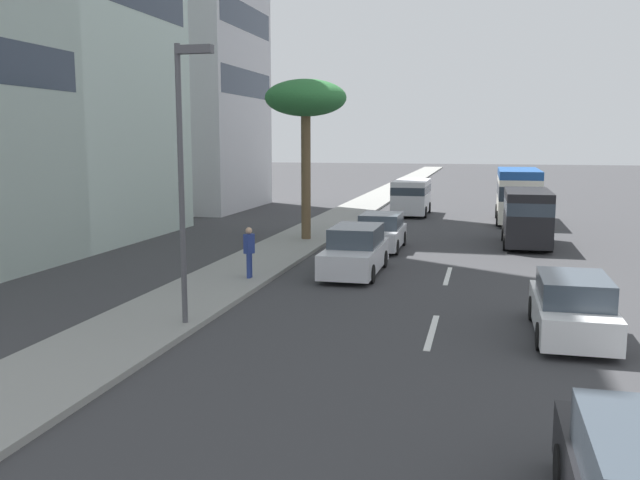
{
  "coord_description": "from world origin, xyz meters",
  "views": [
    {
      "loc": [
        -2.24,
        -1.16,
        4.77
      ],
      "look_at": [
        19.15,
        4.0,
        1.5
      ],
      "focal_mm": 38.41,
      "sensor_mm": 36.0,
      "label": 1
    }
  ],
  "objects_px": {
    "car_sixth": "(355,251)",
    "palm_tree": "(306,101)",
    "van_fifth": "(411,195)",
    "pedestrian_near_lamp": "(249,250)",
    "car_second": "(572,308)",
    "car_lead": "(381,232)",
    "van_third": "(527,214)",
    "minibus_fourth": "(518,193)",
    "street_lamp": "(184,154)"
  },
  "relations": [
    {
      "from": "car_sixth",
      "to": "palm_tree",
      "type": "height_order",
      "value": "palm_tree"
    },
    {
      "from": "van_third",
      "to": "street_lamp",
      "type": "xyz_separation_m",
      "value": [
        -16.0,
        9.05,
        2.96
      ]
    },
    {
      "from": "car_second",
      "to": "van_third",
      "type": "bearing_deg",
      "value": 1.11
    },
    {
      "from": "pedestrian_near_lamp",
      "to": "car_second",
      "type": "bearing_deg",
      "value": -87.48
    },
    {
      "from": "car_lead",
      "to": "van_fifth",
      "type": "distance_m",
      "value": 13.71
    },
    {
      "from": "minibus_fourth",
      "to": "van_third",
      "type": "bearing_deg",
      "value": -179.87
    },
    {
      "from": "car_lead",
      "to": "van_fifth",
      "type": "xyz_separation_m",
      "value": [
        13.7,
        0.12,
        0.53
      ]
    },
    {
      "from": "minibus_fourth",
      "to": "car_sixth",
      "type": "height_order",
      "value": "minibus_fourth"
    },
    {
      "from": "car_sixth",
      "to": "pedestrian_near_lamp",
      "type": "relative_size",
      "value": 2.78
    },
    {
      "from": "van_fifth",
      "to": "palm_tree",
      "type": "height_order",
      "value": "palm_tree"
    },
    {
      "from": "pedestrian_near_lamp",
      "to": "street_lamp",
      "type": "bearing_deg",
      "value": -149.97
    },
    {
      "from": "palm_tree",
      "to": "pedestrian_near_lamp",
      "type": "bearing_deg",
      "value": -177.12
    },
    {
      "from": "street_lamp",
      "to": "car_sixth",
      "type": "bearing_deg",
      "value": -19.14
    },
    {
      "from": "street_lamp",
      "to": "palm_tree",
      "type": "bearing_deg",
      "value": 3.3
    },
    {
      "from": "car_second",
      "to": "minibus_fourth",
      "type": "relative_size",
      "value": 0.64
    },
    {
      "from": "car_second",
      "to": "van_fifth",
      "type": "xyz_separation_m",
      "value": [
        25.84,
        6.61,
        0.54
      ]
    },
    {
      "from": "street_lamp",
      "to": "car_lead",
      "type": "bearing_deg",
      "value": -11.75
    },
    {
      "from": "pedestrian_near_lamp",
      "to": "car_sixth",
      "type": "bearing_deg",
      "value": -28.17
    },
    {
      "from": "car_second",
      "to": "palm_tree",
      "type": "xyz_separation_m",
      "value": [
        13.46,
        10.19,
        5.71
      ]
    },
    {
      "from": "minibus_fourth",
      "to": "palm_tree",
      "type": "relative_size",
      "value": 0.93
    },
    {
      "from": "palm_tree",
      "to": "street_lamp",
      "type": "xyz_separation_m",
      "value": [
        -14.94,
        -0.86,
        -2.05
      ]
    },
    {
      "from": "car_second",
      "to": "van_third",
      "type": "xyz_separation_m",
      "value": [
        14.52,
        0.28,
        0.7
      ]
    },
    {
      "from": "car_second",
      "to": "van_fifth",
      "type": "distance_m",
      "value": 26.68
    },
    {
      "from": "car_lead",
      "to": "van_third",
      "type": "height_order",
      "value": "van_third"
    },
    {
      "from": "pedestrian_near_lamp",
      "to": "palm_tree",
      "type": "xyz_separation_m",
      "value": [
        9.23,
        0.46,
        5.34
      ]
    },
    {
      "from": "car_second",
      "to": "palm_tree",
      "type": "height_order",
      "value": "palm_tree"
    },
    {
      "from": "palm_tree",
      "to": "minibus_fourth",
      "type": "bearing_deg",
      "value": -44.58
    },
    {
      "from": "van_fifth",
      "to": "car_sixth",
      "type": "distance_m",
      "value": 19.32
    },
    {
      "from": "van_fifth",
      "to": "pedestrian_near_lamp",
      "type": "distance_m",
      "value": 21.83
    },
    {
      "from": "minibus_fourth",
      "to": "car_second",
      "type": "bearing_deg",
      "value": -179.26
    },
    {
      "from": "van_fifth",
      "to": "car_lead",
      "type": "bearing_deg",
      "value": 0.5
    },
    {
      "from": "van_third",
      "to": "pedestrian_near_lamp",
      "type": "height_order",
      "value": "van_third"
    },
    {
      "from": "car_lead",
      "to": "street_lamp",
      "type": "height_order",
      "value": "street_lamp"
    },
    {
      "from": "minibus_fourth",
      "to": "pedestrian_near_lamp",
      "type": "bearing_deg",
      "value": 153.93
    },
    {
      "from": "minibus_fourth",
      "to": "pedestrian_near_lamp",
      "type": "height_order",
      "value": "minibus_fourth"
    },
    {
      "from": "car_lead",
      "to": "pedestrian_near_lamp",
      "type": "bearing_deg",
      "value": -22.24
    },
    {
      "from": "minibus_fourth",
      "to": "van_fifth",
      "type": "height_order",
      "value": "minibus_fourth"
    },
    {
      "from": "car_second",
      "to": "van_third",
      "type": "distance_m",
      "value": 14.54
    },
    {
      "from": "van_fifth",
      "to": "street_lamp",
      "type": "relative_size",
      "value": 0.7
    },
    {
      "from": "car_sixth",
      "to": "palm_tree",
      "type": "relative_size",
      "value": 0.65
    },
    {
      "from": "car_lead",
      "to": "car_second",
      "type": "height_order",
      "value": "car_lead"
    },
    {
      "from": "palm_tree",
      "to": "car_lead",
      "type": "bearing_deg",
      "value": -109.69
    },
    {
      "from": "car_second",
      "to": "pedestrian_near_lamp",
      "type": "distance_m",
      "value": 10.61
    },
    {
      "from": "van_third",
      "to": "van_fifth",
      "type": "bearing_deg",
      "value": 29.22
    },
    {
      "from": "car_lead",
      "to": "van_fifth",
      "type": "height_order",
      "value": "van_fifth"
    },
    {
      "from": "van_fifth",
      "to": "palm_tree",
      "type": "relative_size",
      "value": 0.66
    },
    {
      "from": "car_lead",
      "to": "minibus_fourth",
      "type": "height_order",
      "value": "minibus_fourth"
    },
    {
      "from": "minibus_fourth",
      "to": "pedestrian_near_lamp",
      "type": "distance_m",
      "value": 21.45
    },
    {
      "from": "minibus_fourth",
      "to": "car_sixth",
      "type": "distance_m",
      "value": 18.11
    },
    {
      "from": "car_sixth",
      "to": "palm_tree",
      "type": "distance_m",
      "value": 9.65
    }
  ]
}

